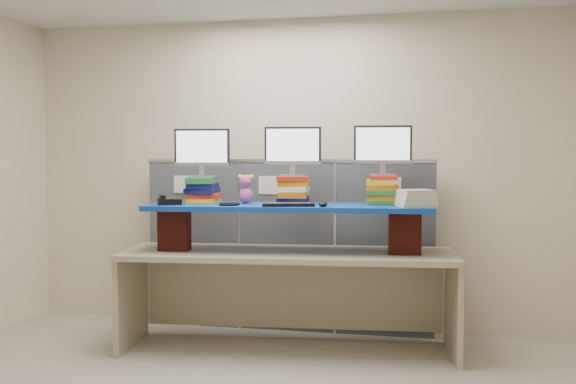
% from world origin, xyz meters
% --- Properties ---
extents(room, '(5.00, 4.00, 2.80)m').
position_xyz_m(room, '(0.00, 0.00, 1.40)').
color(room, beige).
rests_on(room, ground).
extents(cubicle_partition, '(2.60, 0.06, 1.53)m').
position_xyz_m(cubicle_partition, '(-0.00, 1.78, 0.77)').
color(cubicle_partition, '#484D55').
rests_on(cubicle_partition, ground).
extents(desk, '(2.70, 1.02, 0.80)m').
position_xyz_m(desk, '(0.13, 1.20, 0.64)').
color(desk, tan).
rests_on(desk, ground).
extents(brick_pier_left, '(0.26, 0.16, 0.33)m').
position_xyz_m(brick_pier_left, '(-0.77, 1.06, 0.97)').
color(brick_pier_left, maroon).
rests_on(brick_pier_left, desk).
extents(brick_pier_right, '(0.26, 0.16, 0.33)m').
position_xyz_m(brick_pier_right, '(1.04, 1.24, 0.97)').
color(brick_pier_right, maroon).
rests_on(brick_pier_right, desk).
extents(blue_board, '(2.29, 0.78, 0.04)m').
position_xyz_m(blue_board, '(0.13, 1.20, 1.15)').
color(blue_board, navy).
rests_on(blue_board, brick_pier_left).
extents(book_stack_left, '(0.29, 0.33, 0.21)m').
position_xyz_m(book_stack_left, '(-0.60, 1.25, 1.28)').
color(book_stack_left, yellow).
rests_on(book_stack_left, blue_board).
extents(book_stack_center, '(0.29, 0.32, 0.22)m').
position_xyz_m(book_stack_center, '(0.15, 1.31, 1.29)').
color(book_stack_center, '#11154A').
rests_on(book_stack_center, blue_board).
extents(book_stack_right, '(0.28, 0.33, 0.23)m').
position_xyz_m(book_stack_right, '(0.86, 1.39, 1.29)').
color(book_stack_right, '#207A35').
rests_on(book_stack_right, blue_board).
extents(monitor_left, '(0.46, 0.15, 0.40)m').
position_xyz_m(monitor_left, '(-0.60, 1.24, 1.61)').
color(monitor_left, '#95959A').
rests_on(monitor_left, book_stack_left).
extents(monitor_center, '(0.46, 0.15, 0.40)m').
position_xyz_m(monitor_center, '(0.15, 1.32, 1.62)').
color(monitor_center, '#95959A').
rests_on(monitor_center, book_stack_center).
extents(monitor_right, '(0.46, 0.15, 0.40)m').
position_xyz_m(monitor_right, '(0.86, 1.39, 1.63)').
color(monitor_right, '#95959A').
rests_on(monitor_right, book_stack_right).
extents(keyboard, '(0.42, 0.23, 0.03)m').
position_xyz_m(keyboard, '(0.17, 1.05, 1.19)').
color(keyboard, black).
rests_on(keyboard, blue_board).
extents(mouse, '(0.07, 0.12, 0.04)m').
position_xyz_m(mouse, '(0.43, 1.06, 1.19)').
color(mouse, black).
rests_on(mouse, blue_board).
extents(desk_phone, '(0.24, 0.23, 0.08)m').
position_xyz_m(desk_phone, '(-0.80, 1.01, 1.20)').
color(desk_phone, black).
rests_on(desk_phone, blue_board).
extents(headset, '(0.20, 0.20, 0.02)m').
position_xyz_m(headset, '(-0.30, 1.04, 1.18)').
color(headset, black).
rests_on(headset, blue_board).
extents(plush_toy, '(0.14, 0.10, 0.24)m').
position_xyz_m(plush_toy, '(-0.23, 1.25, 1.30)').
color(plush_toy, '#E05595').
rests_on(plush_toy, blue_board).
extents(binder_stack, '(0.33, 0.31, 0.13)m').
position_xyz_m(binder_stack, '(1.13, 1.20, 1.24)').
color(binder_stack, beige).
rests_on(binder_stack, blue_board).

